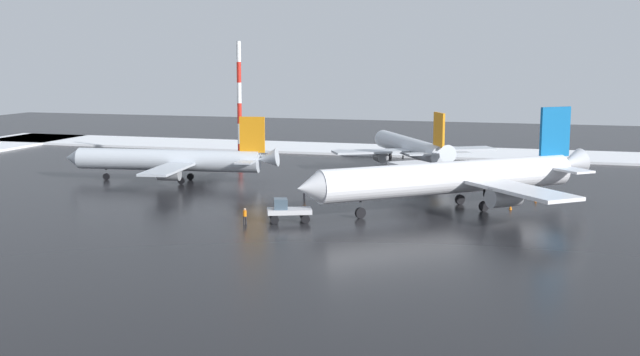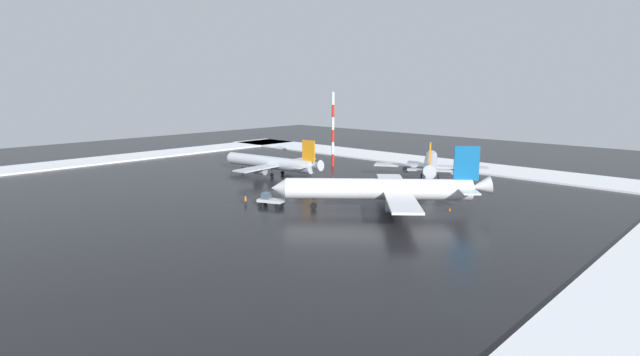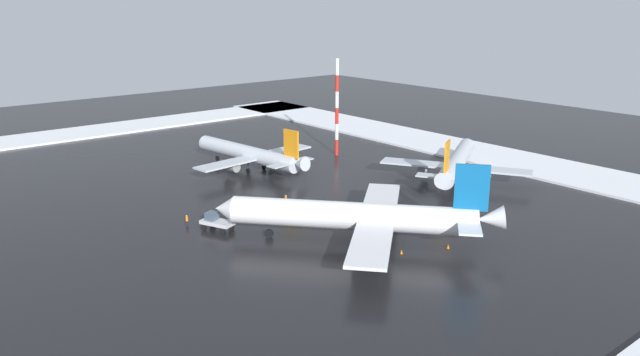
# 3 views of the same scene
# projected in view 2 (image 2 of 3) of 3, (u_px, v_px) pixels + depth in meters

# --- Properties ---
(ground_plane) EXTENTS (240.00, 240.00, 0.00)m
(ground_plane) POSITION_uv_depth(u_px,v_px,m) (292.00, 188.00, 105.18)
(ground_plane) COLOR black
(snow_bank_far) EXTENTS (152.00, 16.00, 0.41)m
(snow_bank_far) POSITION_uv_depth(u_px,v_px,m) (420.00, 161.00, 140.94)
(snow_bank_far) COLOR white
(snow_bank_far) RESTS_ON ground_plane
(snow_bank_right) EXTENTS (14.00, 116.00, 0.41)m
(snow_bank_right) POSITION_uv_depth(u_px,v_px,m) (139.00, 156.00, 150.27)
(snow_bank_right) COLOR white
(snow_bank_right) RESTS_ON ground_plane
(airplane_parked_starboard) EXTENTS (30.92, 28.72, 11.23)m
(airplane_parked_starboard) POSITION_uv_depth(u_px,v_px,m) (383.00, 189.00, 85.57)
(airplane_parked_starboard) COLOR white
(airplane_parked_starboard) RESTS_ON ground_plane
(airplane_parked_portside) EXTENTS (30.73, 25.57, 9.12)m
(airplane_parked_portside) POSITION_uv_depth(u_px,v_px,m) (271.00, 163.00, 119.21)
(airplane_parked_portside) COLOR silver
(airplane_parked_portside) RESTS_ON ground_plane
(airplane_distant_tail) EXTENTS (24.16, 28.26, 9.25)m
(airplane_distant_tail) POSITION_uv_depth(u_px,v_px,m) (430.00, 164.00, 117.23)
(airplane_distant_tail) COLOR silver
(airplane_distant_tail) RESTS_ON ground_plane
(pushback_tug) EXTENTS (5.09, 3.80, 2.50)m
(pushback_tug) POSITION_uv_depth(u_px,v_px,m) (270.00, 200.00, 88.35)
(pushback_tug) COLOR silver
(pushback_tug) RESTS_ON ground_plane
(ground_crew_by_nose_gear) EXTENTS (0.36, 0.36, 1.71)m
(ground_crew_by_nose_gear) POSITION_uv_depth(u_px,v_px,m) (314.00, 188.00, 99.89)
(ground_crew_by_nose_gear) COLOR black
(ground_crew_by_nose_gear) RESTS_ON ground_plane
(ground_crew_beside_wing) EXTENTS (0.36, 0.36, 1.71)m
(ground_crew_beside_wing) POSITION_uv_depth(u_px,v_px,m) (246.00, 200.00, 89.18)
(ground_crew_beside_wing) COLOR black
(ground_crew_beside_wing) RESTS_ON ground_plane
(antenna_mast) EXTENTS (0.70, 0.70, 19.51)m
(antenna_mast) POSITION_uv_depth(u_px,v_px,m) (333.00, 130.00, 130.91)
(antenna_mast) COLOR red
(antenna_mast) RESTS_ON ground_plane
(traffic_cone_near_nose) EXTENTS (0.36, 0.36, 0.55)m
(traffic_cone_near_nose) POSITION_uv_depth(u_px,v_px,m) (418.00, 213.00, 83.32)
(traffic_cone_near_nose) COLOR orange
(traffic_cone_near_nose) RESTS_ON ground_plane
(traffic_cone_mid_line) EXTENTS (0.36, 0.36, 0.55)m
(traffic_cone_mid_line) POSITION_uv_depth(u_px,v_px,m) (450.00, 209.00, 85.77)
(traffic_cone_mid_line) COLOR orange
(traffic_cone_mid_line) RESTS_ON ground_plane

